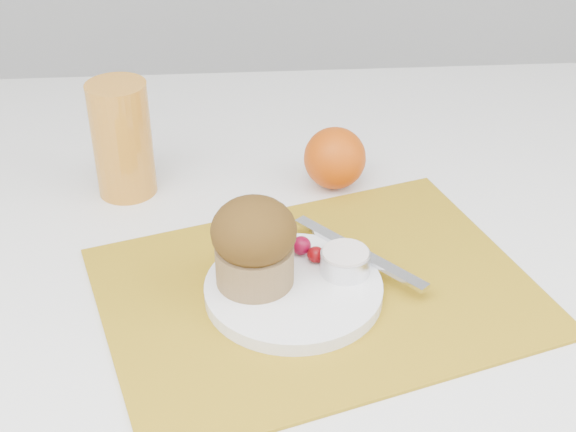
{
  "coord_description": "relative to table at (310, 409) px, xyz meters",
  "views": [
    {
      "loc": [
        -0.09,
        -0.79,
        1.28
      ],
      "look_at": [
        -0.04,
        -0.06,
        0.8
      ],
      "focal_mm": 50.0,
      "sensor_mm": 36.0,
      "label": 1
    }
  ],
  "objects": [
    {
      "name": "plate",
      "position": [
        -0.04,
        -0.19,
        0.39
      ],
      "size": [
        0.23,
        0.23,
        0.01
      ],
      "primitive_type": "cylinder",
      "rotation": [
        0.0,
        0.0,
        0.33
      ],
      "color": "white",
      "rests_on": "placemat"
    },
    {
      "name": "table",
      "position": [
        0.0,
        0.0,
        0.0
      ],
      "size": [
        1.2,
        0.8,
        0.75
      ],
      "primitive_type": "cube",
      "color": "white",
      "rests_on": "ground"
    },
    {
      "name": "raspberry_near",
      "position": [
        -0.03,
        -0.14,
        0.4
      ],
      "size": [
        0.02,
        0.02,
        0.02
      ],
      "primitive_type": "ellipsoid",
      "color": "#5A0218",
      "rests_on": "plate"
    },
    {
      "name": "butter_knife",
      "position": [
        0.03,
        -0.15,
        0.4
      ],
      "size": [
        0.13,
        0.15,
        0.0
      ],
      "primitive_type": "cube",
      "rotation": [
        0.0,
        0.0,
        -0.86
      ],
      "color": "silver",
      "rests_on": "plate"
    },
    {
      "name": "orange",
      "position": [
        0.03,
        0.03,
        0.41
      ],
      "size": [
        0.08,
        0.08,
        0.08
      ],
      "primitive_type": "sphere",
      "color": "#CF4C07",
      "rests_on": "table"
    },
    {
      "name": "ramekin",
      "position": [
        0.01,
        -0.18,
        0.41
      ],
      "size": [
        0.06,
        0.06,
        0.02
      ],
      "primitive_type": "cylinder",
      "rotation": [
        0.0,
        0.0,
        0.24
      ],
      "color": "silver",
      "rests_on": "plate"
    },
    {
      "name": "placemat",
      "position": [
        -0.02,
        -0.19,
        0.38
      ],
      "size": [
        0.52,
        0.44,
        0.0
      ],
      "primitive_type": "cube",
      "rotation": [
        0.0,
        0.0,
        0.3
      ],
      "color": "#AC8417",
      "rests_on": "table"
    },
    {
      "name": "cream",
      "position": [
        0.01,
        -0.18,
        0.42
      ],
      "size": [
        0.06,
        0.06,
        0.01
      ],
      "primitive_type": "cylinder",
      "rotation": [
        0.0,
        0.0,
        0.15
      ],
      "color": "white",
      "rests_on": "ramekin"
    },
    {
      "name": "raspberry_far",
      "position": [
        -0.01,
        -0.16,
        0.4
      ],
      "size": [
        0.02,
        0.02,
        0.02
      ],
      "primitive_type": "ellipsoid",
      "color": "#540205",
      "rests_on": "plate"
    },
    {
      "name": "muffin",
      "position": [
        -0.08,
        -0.18,
        0.44
      ],
      "size": [
        0.1,
        0.1,
        0.1
      ],
      "color": "#967448",
      "rests_on": "plate"
    },
    {
      "name": "juice_glass",
      "position": [
        -0.23,
        0.04,
        0.45
      ],
      "size": [
        0.07,
        0.07,
        0.15
      ],
      "primitive_type": "cylinder",
      "rotation": [
        0.0,
        0.0,
        -0.02
      ],
      "color": "orange",
      "rests_on": "table"
    }
  ]
}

